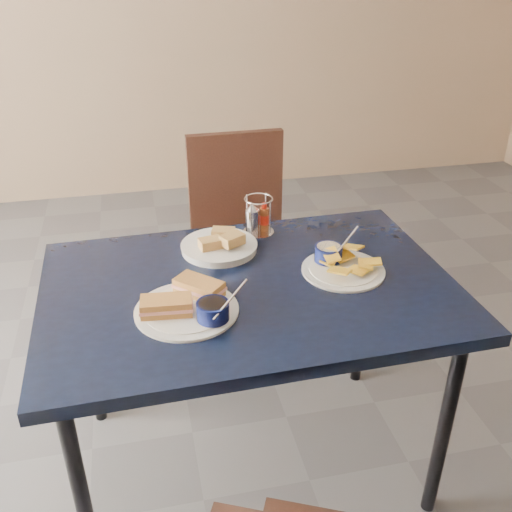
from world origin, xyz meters
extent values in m
plane|color=#4B4B50|center=(0.00, 0.00, 0.00)|extent=(6.00, 6.00, 0.00)
cube|color=black|center=(0.19, -0.17, 0.73)|extent=(1.25, 0.85, 0.04)
cylinder|color=black|center=(-0.34, -0.50, 0.35)|extent=(0.04, 0.04, 0.71)
cylinder|color=black|center=(0.73, -0.50, 0.35)|extent=(0.04, 0.04, 0.71)
cylinder|color=black|center=(-0.34, 0.16, 0.35)|extent=(0.04, 0.04, 0.71)
cylinder|color=black|center=(0.73, 0.16, 0.35)|extent=(0.04, 0.04, 0.71)
cube|color=black|center=(0.34, 0.62, 0.45)|extent=(0.44, 0.42, 0.04)
cylinder|color=black|center=(0.16, 0.45, 0.21)|extent=(0.04, 0.04, 0.43)
cylinder|color=black|center=(0.52, 0.45, 0.21)|extent=(0.04, 0.04, 0.43)
cylinder|color=black|center=(0.16, 0.78, 0.21)|extent=(0.04, 0.04, 0.43)
cylinder|color=black|center=(0.52, 0.78, 0.21)|extent=(0.04, 0.04, 0.43)
cube|color=black|center=(0.34, 0.80, 0.70)|extent=(0.44, 0.05, 0.46)
cylinder|color=white|center=(-0.01, -0.28, 0.75)|extent=(0.29, 0.29, 0.01)
cylinder|color=white|center=(-0.01, -0.28, 0.76)|extent=(0.24, 0.24, 0.00)
cube|color=#B47F40|center=(-0.06, -0.29, 0.78)|extent=(0.15, 0.08, 0.04)
cube|color=tan|center=(-0.06, -0.29, 0.78)|extent=(0.15, 0.09, 0.01)
cube|color=#B47F40|center=(0.04, -0.21, 0.78)|extent=(0.15, 0.15, 0.04)
cube|color=tan|center=(0.04, -0.21, 0.78)|extent=(0.16, 0.16, 0.01)
cylinder|color=#0A0F37|center=(0.06, -0.34, 0.79)|extent=(0.09, 0.09, 0.05)
cylinder|color=black|center=(0.06, -0.34, 0.80)|extent=(0.08, 0.08, 0.01)
cylinder|color=silver|center=(0.10, -0.36, 0.83)|extent=(0.11, 0.07, 0.08)
cylinder|color=white|center=(0.50, -0.16, 0.75)|extent=(0.26, 0.26, 0.01)
cylinder|color=white|center=(0.50, -0.16, 0.76)|extent=(0.21, 0.21, 0.00)
cube|color=gold|center=(0.53, -0.20, 0.76)|extent=(0.07, 0.08, 0.02)
cube|color=gold|center=(0.47, -0.12, 0.77)|extent=(0.08, 0.08, 0.02)
cube|color=gold|center=(0.51, -0.12, 0.77)|extent=(0.08, 0.07, 0.02)
cube|color=gold|center=(0.56, -0.19, 0.78)|extent=(0.07, 0.08, 0.02)
cube|color=gold|center=(0.58, -0.18, 0.78)|extent=(0.08, 0.06, 0.01)
cube|color=gold|center=(0.46, -0.22, 0.79)|extent=(0.08, 0.08, 0.02)
cube|color=gold|center=(0.46, -0.14, 0.79)|extent=(0.05, 0.07, 0.03)
cube|color=gold|center=(0.54, -0.11, 0.80)|extent=(0.07, 0.08, 0.02)
cylinder|color=#0A0F37|center=(0.47, -0.10, 0.79)|extent=(0.09, 0.09, 0.05)
cylinder|color=beige|center=(0.47, -0.10, 0.80)|extent=(0.08, 0.08, 0.01)
cylinder|color=silver|center=(0.51, -0.12, 0.83)|extent=(0.11, 0.07, 0.08)
cylinder|color=white|center=(0.14, 0.06, 0.76)|extent=(0.25, 0.25, 0.02)
cylinder|color=white|center=(0.14, 0.06, 0.77)|extent=(0.21, 0.21, 0.00)
cube|color=tan|center=(0.11, 0.04, 0.79)|extent=(0.08, 0.06, 0.03)
cube|color=tan|center=(0.16, 0.09, 0.79)|extent=(0.09, 0.07, 0.03)
cube|color=tan|center=(0.18, 0.03, 0.80)|extent=(0.09, 0.08, 0.03)
cylinder|color=silver|center=(0.30, 0.16, 0.75)|extent=(0.11, 0.11, 0.01)
cylinder|color=silver|center=(0.33, 0.19, 0.82)|extent=(0.01, 0.01, 0.13)
cylinder|color=silver|center=(0.26, 0.19, 0.82)|extent=(0.01, 0.01, 0.13)
cylinder|color=silver|center=(0.26, 0.13, 0.82)|extent=(0.01, 0.01, 0.13)
cylinder|color=silver|center=(0.33, 0.13, 0.82)|extent=(0.01, 0.01, 0.13)
torus|color=silver|center=(0.30, 0.16, 0.88)|extent=(0.10, 0.10, 0.00)
cylinder|color=silver|center=(0.27, 0.16, 0.80)|extent=(0.05, 0.05, 0.08)
cone|color=silver|center=(0.27, 0.16, 0.85)|extent=(0.04, 0.04, 0.02)
cylinder|color=brown|center=(0.32, 0.17, 0.80)|extent=(0.03, 0.03, 0.08)
cylinder|color=#AD1909|center=(0.32, 0.17, 0.80)|extent=(0.03, 0.03, 0.03)
cylinder|color=#AD1909|center=(0.32, 0.17, 0.85)|extent=(0.02, 0.02, 0.02)
camera|label=1|loc=(-0.11, -1.61, 1.66)|focal=40.00mm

